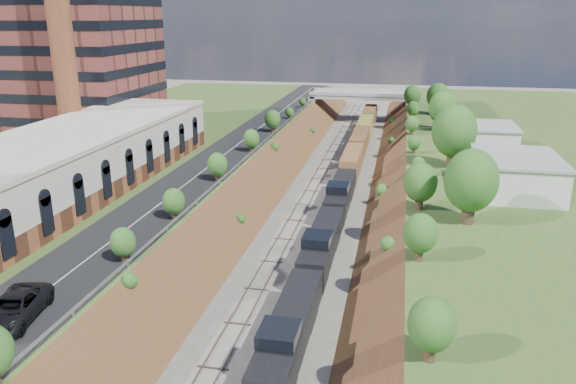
% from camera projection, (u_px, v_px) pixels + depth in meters
% --- Properties ---
extents(platform_left, '(44.00, 180.00, 5.00)m').
position_uv_depth(platform_left, '(110.00, 169.00, 85.09)').
color(platform_left, '#3A5824').
rests_on(platform_left, ground).
extents(embankment_left, '(10.00, 180.00, 10.00)m').
position_uv_depth(embankment_left, '(250.00, 194.00, 81.65)').
color(embankment_left, brown).
rests_on(embankment_left, ground).
extents(embankment_right, '(10.00, 180.00, 10.00)m').
position_uv_depth(embankment_right, '(404.00, 204.00, 77.46)').
color(embankment_right, brown).
rests_on(embankment_right, ground).
extents(rail_left_track, '(1.58, 180.00, 0.18)m').
position_uv_depth(rail_left_track, '(307.00, 197.00, 80.02)').
color(rail_left_track, gray).
rests_on(rail_left_track, ground).
extents(rail_right_track, '(1.58, 180.00, 0.18)m').
position_uv_depth(rail_right_track, '(343.00, 199.00, 79.03)').
color(rail_right_track, gray).
rests_on(rail_right_track, ground).
extents(road, '(8.00, 180.00, 0.10)m').
position_uv_depth(road, '(219.00, 159.00, 80.99)').
color(road, black).
rests_on(road, platform_left).
extents(guardrail, '(0.10, 171.00, 0.70)m').
position_uv_depth(guardrail, '(246.00, 157.00, 79.87)').
color(guardrail, '#99999E').
rests_on(guardrail, platform_left).
extents(commercial_building, '(14.30, 62.30, 7.00)m').
position_uv_depth(commercial_building, '(47.00, 171.00, 61.77)').
color(commercial_building, brown).
rests_on(commercial_building, platform_left).
extents(smokestack, '(3.20, 3.20, 40.00)m').
position_uv_depth(smokestack, '(58.00, 14.00, 75.14)').
color(smokestack, brown).
rests_on(smokestack, platform_left).
extents(overpass, '(24.50, 8.30, 7.40)m').
position_uv_depth(overpass, '(361.00, 101.00, 135.99)').
color(overpass, gray).
rests_on(overpass, ground).
extents(white_building_near, '(9.00, 12.00, 4.00)m').
position_uv_depth(white_building_near, '(516.00, 175.00, 65.49)').
color(white_building_near, silver).
rests_on(white_building_near, platform_right).
extents(white_building_far, '(8.00, 10.00, 3.60)m').
position_uv_depth(white_building_far, '(487.00, 138.00, 86.20)').
color(white_building_far, silver).
rests_on(white_building_far, platform_right).
extents(tree_right_large, '(5.25, 5.25, 7.61)m').
position_uv_depth(tree_right_large, '(471.00, 181.00, 54.80)').
color(tree_right_large, '#473323').
rests_on(tree_right_large, platform_right).
extents(tree_left_crest, '(2.45, 2.45, 3.55)m').
position_uv_depth(tree_left_crest, '(99.00, 263.00, 42.31)').
color(tree_left_crest, '#473323').
rests_on(tree_left_crest, platform_left).
extents(freight_train, '(2.73, 110.67, 4.55)m').
position_uv_depth(freight_train, '(351.00, 165.00, 88.37)').
color(freight_train, black).
rests_on(freight_train, ground).
extents(suv, '(4.18, 7.11, 1.86)m').
position_uv_depth(suv, '(13.00, 309.00, 37.74)').
color(suv, black).
rests_on(suv, road).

